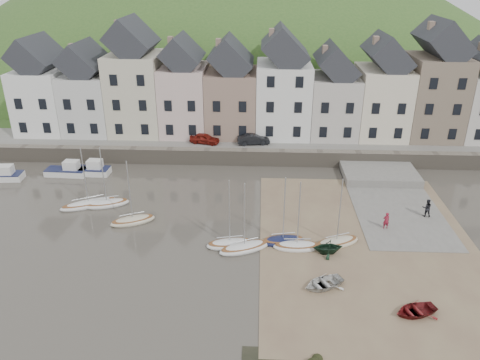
# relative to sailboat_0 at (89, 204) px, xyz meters

# --- Properties ---
(ground) EXTENTS (160.00, 160.00, 0.00)m
(ground) POSITION_rel_sailboat_0_xyz_m (14.72, -5.70, -0.26)
(ground) COLOR #413B33
(ground) RESTS_ON ground
(quay_land) EXTENTS (90.00, 30.00, 1.50)m
(quay_land) POSITION_rel_sailboat_0_xyz_m (14.72, 26.30, 0.49)
(quay_land) COLOR #345923
(quay_land) RESTS_ON ground
(quay_street) EXTENTS (70.00, 7.00, 0.10)m
(quay_street) POSITION_rel_sailboat_0_xyz_m (14.72, 14.80, 1.29)
(quay_street) COLOR slate
(quay_street) RESTS_ON quay_land
(seawall) EXTENTS (70.00, 1.20, 1.80)m
(seawall) POSITION_rel_sailboat_0_xyz_m (14.72, 11.30, 0.64)
(seawall) COLOR slate
(seawall) RESTS_ON ground
(beach) EXTENTS (18.00, 26.00, 0.06)m
(beach) POSITION_rel_sailboat_0_xyz_m (25.72, -5.70, -0.23)
(beach) COLOR brown
(beach) RESTS_ON ground
(slipway) EXTENTS (8.00, 18.00, 0.12)m
(slipway) POSITION_rel_sailboat_0_xyz_m (29.72, 2.30, -0.20)
(slipway) COLOR slate
(slipway) RESTS_ON ground
(hillside) EXTENTS (134.40, 84.00, 84.00)m
(hillside) POSITION_rel_sailboat_0_xyz_m (9.72, 54.29, -18.25)
(hillside) COLOR #345923
(hillside) RESTS_ON ground
(townhouse_terrace) EXTENTS (61.05, 8.00, 13.93)m
(townhouse_terrace) POSITION_rel_sailboat_0_xyz_m (16.48, 18.30, 7.07)
(townhouse_terrace) COLOR white
(townhouse_terrace) RESTS_ON quay_land
(sailboat_0) EXTENTS (5.51, 3.87, 6.32)m
(sailboat_0) POSITION_rel_sailboat_0_xyz_m (0.00, 0.00, 0.00)
(sailboat_0) COLOR silver
(sailboat_0) RESTS_ON ground
(sailboat_1) EXTENTS (4.52, 2.85, 6.32)m
(sailboat_1) POSITION_rel_sailboat_0_xyz_m (1.74, 0.17, 0.01)
(sailboat_1) COLOR silver
(sailboat_1) RESTS_ON ground
(sailboat_2) EXTENTS (4.32, 3.06, 6.32)m
(sailboat_2) POSITION_rel_sailboat_0_xyz_m (5.10, -2.99, 0.01)
(sailboat_2) COLOR beige
(sailboat_2) RESTS_ON ground
(sailboat_3) EXTENTS (4.15, 2.30, 6.32)m
(sailboat_3) POSITION_rel_sailboat_0_xyz_m (14.18, -6.48, 0.01)
(sailboat_3) COLOR silver
(sailboat_3) RESTS_ON ground
(sailboat_4) EXTENTS (4.62, 3.17, 6.32)m
(sailboat_4) POSITION_rel_sailboat_0_xyz_m (15.42, -6.98, 0.00)
(sailboat_4) COLOR silver
(sailboat_4) RESTS_ON ground
(sailboat_5) EXTENTS (3.91, 2.21, 6.32)m
(sailboat_5) POSITION_rel_sailboat_0_xyz_m (18.62, -5.76, 0.01)
(sailboat_5) COLOR #14193E
(sailboat_5) RESTS_ON ground
(sailboat_6) EXTENTS (4.02, 1.68, 6.32)m
(sailboat_6) POSITION_rel_sailboat_0_xyz_m (19.76, -6.56, 0.01)
(sailboat_6) COLOR silver
(sailboat_6) RESTS_ON ground
(sailboat_7) EXTENTS (4.39, 3.04, 6.32)m
(sailboat_7) POSITION_rel_sailboat_0_xyz_m (23.11, -5.83, 0.01)
(sailboat_7) COLOR beige
(sailboat_7) RESTS_ON ground
(motorboat_0) EXTENTS (4.60, 1.94, 1.70)m
(motorboat_0) POSITION_rel_sailboat_0_xyz_m (-4.84, 7.21, 0.32)
(motorboat_0) COLOR silver
(motorboat_0) RESTS_ON ground
(motorboat_1) EXTENTS (5.00, 2.14, 1.70)m
(motorboat_1) POSITION_rel_sailboat_0_xyz_m (-11.61, 5.64, 0.32)
(motorboat_1) COLOR silver
(motorboat_1) RESTS_ON ground
(motorboat_2) EXTENTS (4.51, 1.92, 1.70)m
(motorboat_2) POSITION_rel_sailboat_0_xyz_m (-2.32, 7.58, 0.32)
(motorboat_2) COLOR silver
(motorboat_2) RESTS_ON ground
(rowboat_white) EXTENTS (3.81, 3.45, 0.65)m
(rowboat_white) POSITION_rel_sailboat_0_xyz_m (21.34, -11.60, 0.12)
(rowboat_white) COLOR silver
(rowboat_white) RESTS_ON beach
(rowboat_green) EXTENTS (2.63, 2.35, 1.26)m
(rowboat_green) POSITION_rel_sailboat_0_xyz_m (22.18, -7.22, 0.43)
(rowboat_green) COLOR black
(rowboat_green) RESTS_ON beach
(rowboat_red) EXTENTS (3.51, 2.99, 0.62)m
(rowboat_red) POSITION_rel_sailboat_0_xyz_m (27.17, -14.25, 0.11)
(rowboat_red) COLOR maroon
(rowboat_red) RESTS_ON beach
(person_red) EXTENTS (0.61, 0.43, 1.56)m
(person_red) POSITION_rel_sailboat_0_xyz_m (27.78, -3.07, 0.64)
(person_red) COLOR maroon
(person_red) RESTS_ON slipway
(person_dark) EXTENTS (0.92, 0.76, 1.74)m
(person_dark) POSITION_rel_sailboat_0_xyz_m (32.05, -0.67, 0.73)
(person_dark) COLOR black
(person_dark) RESTS_ON slipway
(car_left) EXTENTS (3.87, 2.29, 1.24)m
(car_left) POSITION_rel_sailboat_0_xyz_m (9.77, 13.80, 1.96)
(car_left) COLOR maroon
(car_left) RESTS_ON quay_street
(car_right) EXTENTS (4.02, 1.89, 1.28)m
(car_right) POSITION_rel_sailboat_0_xyz_m (15.71, 13.80, 1.98)
(car_right) COLOR black
(car_right) RESTS_ON quay_street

